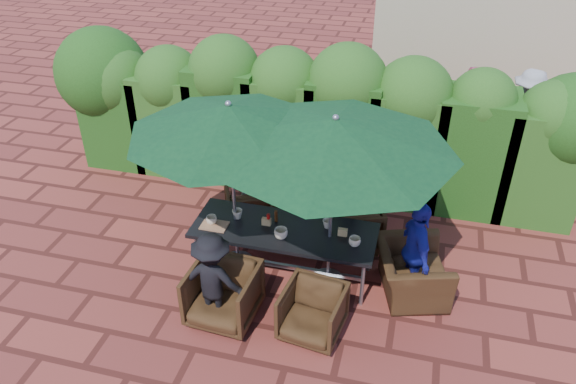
% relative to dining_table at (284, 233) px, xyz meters
% --- Properties ---
extents(ground, '(80.00, 80.00, 0.00)m').
position_rel_dining_table_xyz_m(ground, '(-0.13, 0.08, -0.68)').
color(ground, maroon).
rests_on(ground, ground).
extents(dining_table, '(2.42, 0.90, 0.75)m').
position_rel_dining_table_xyz_m(dining_table, '(0.00, 0.00, 0.00)').
color(dining_table, black).
rests_on(dining_table, ground).
extents(umbrella_left, '(2.57, 2.57, 2.46)m').
position_rel_dining_table_xyz_m(umbrella_left, '(-0.70, 0.05, 1.54)').
color(umbrella_left, gray).
rests_on(umbrella_left, ground).
extents(umbrella_right, '(2.93, 2.93, 2.46)m').
position_rel_dining_table_xyz_m(umbrella_right, '(0.61, -0.00, 1.54)').
color(umbrella_right, gray).
rests_on(umbrella_right, ground).
extents(chair_far_left, '(1.02, 1.00, 0.81)m').
position_rel_dining_table_xyz_m(chair_far_left, '(-0.76, 0.97, -0.27)').
color(chair_far_left, black).
rests_on(chair_far_left, ground).
extents(chair_far_mid, '(0.85, 0.81, 0.76)m').
position_rel_dining_table_xyz_m(chair_far_mid, '(-0.07, 1.02, -0.30)').
color(chair_far_mid, black).
rests_on(chair_far_mid, ground).
extents(chair_far_right, '(1.02, 1.00, 0.81)m').
position_rel_dining_table_xyz_m(chair_far_right, '(0.76, 0.86, -0.27)').
color(chair_far_right, black).
rests_on(chair_far_right, ground).
extents(chair_near_left, '(0.84, 0.80, 0.82)m').
position_rel_dining_table_xyz_m(chair_near_left, '(-0.51, -0.99, -0.27)').
color(chair_near_left, black).
rests_on(chair_near_left, ground).
extents(chair_near_right, '(0.78, 0.75, 0.72)m').
position_rel_dining_table_xyz_m(chair_near_right, '(0.61, -0.97, -0.31)').
color(chair_near_right, black).
rests_on(chair_near_right, ground).
extents(chair_end_right, '(0.91, 1.15, 0.87)m').
position_rel_dining_table_xyz_m(chair_end_right, '(1.69, 0.07, -0.24)').
color(chair_end_right, black).
rests_on(chair_end_right, ground).
extents(adult_far_left, '(0.63, 0.40, 1.23)m').
position_rel_dining_table_xyz_m(adult_far_left, '(-0.83, 1.05, -0.06)').
color(adult_far_left, silver).
rests_on(adult_far_left, ground).
extents(adult_far_mid, '(0.54, 0.48, 1.28)m').
position_rel_dining_table_xyz_m(adult_far_mid, '(0.06, 1.02, -0.03)').
color(adult_far_mid, '#1B2195').
rests_on(adult_far_mid, ground).
extents(adult_far_right, '(0.77, 0.63, 1.38)m').
position_rel_dining_table_xyz_m(adult_far_right, '(0.77, 0.96, 0.01)').
color(adult_far_right, black).
rests_on(adult_far_right, ground).
extents(adult_near_left, '(0.82, 0.39, 1.27)m').
position_rel_dining_table_xyz_m(adult_near_left, '(-0.60, -1.04, -0.04)').
color(adult_near_left, black).
rests_on(adult_near_left, ground).
extents(adult_end_right, '(0.68, 0.91, 1.39)m').
position_rel_dining_table_xyz_m(adult_end_right, '(1.71, 0.03, 0.02)').
color(adult_end_right, '#1B2195').
rests_on(adult_end_right, ground).
extents(child_left, '(0.34, 0.31, 0.80)m').
position_rel_dining_table_xyz_m(child_left, '(-0.48, 0.99, -0.28)').
color(child_left, '#CF4979').
rests_on(child_left, ground).
extents(child_right, '(0.33, 0.29, 0.80)m').
position_rel_dining_table_xyz_m(child_right, '(0.40, 1.02, -0.28)').
color(child_right, '#844799').
rests_on(child_right, ground).
extents(pedestrian_a, '(1.61, 1.34, 1.68)m').
position_rel_dining_table_xyz_m(pedestrian_a, '(1.35, 4.40, 0.16)').
color(pedestrian_a, '#227F24').
rests_on(pedestrian_a, ground).
extents(pedestrian_b, '(0.89, 0.77, 1.59)m').
position_rel_dining_table_xyz_m(pedestrian_b, '(2.35, 4.46, 0.12)').
color(pedestrian_b, '#CF4979').
rests_on(pedestrian_b, ground).
extents(pedestrian_c, '(1.20, 0.88, 1.71)m').
position_rel_dining_table_xyz_m(pedestrian_c, '(3.33, 4.23, 0.18)').
color(pedestrian_c, '#989AA1').
rests_on(pedestrian_c, ground).
extents(cup_a, '(0.14, 0.14, 0.11)m').
position_rel_dining_table_xyz_m(cup_a, '(-0.96, -0.12, 0.13)').
color(cup_a, beige).
rests_on(cup_a, dining_table).
extents(cup_b, '(0.14, 0.14, 0.13)m').
position_rel_dining_table_xyz_m(cup_b, '(-0.67, 0.08, 0.14)').
color(cup_b, beige).
rests_on(cup_b, dining_table).
extents(cup_c, '(0.18, 0.18, 0.14)m').
position_rel_dining_table_xyz_m(cup_c, '(0.01, -0.19, 0.14)').
color(cup_c, beige).
rests_on(cup_c, dining_table).
extents(cup_d, '(0.13, 0.13, 0.12)m').
position_rel_dining_table_xyz_m(cup_d, '(0.54, 0.18, 0.13)').
color(cup_d, beige).
rests_on(cup_d, dining_table).
extents(cup_e, '(0.15, 0.15, 0.12)m').
position_rel_dining_table_xyz_m(cup_e, '(0.94, -0.11, 0.13)').
color(cup_e, beige).
rests_on(cup_e, dining_table).
extents(ketchup_bottle, '(0.04, 0.04, 0.17)m').
position_rel_dining_table_xyz_m(ketchup_bottle, '(-0.22, 0.04, 0.16)').
color(ketchup_bottle, '#B20C0A').
rests_on(ketchup_bottle, dining_table).
extents(sauce_bottle, '(0.04, 0.04, 0.17)m').
position_rel_dining_table_xyz_m(sauce_bottle, '(-0.15, 0.14, 0.16)').
color(sauce_bottle, '#4C230C').
rests_on(sauce_bottle, dining_table).
extents(serving_tray, '(0.35, 0.25, 0.02)m').
position_rel_dining_table_xyz_m(serving_tray, '(-0.91, -0.17, 0.08)').
color(serving_tray, '#956848').
rests_on(serving_tray, dining_table).
extents(number_block_left, '(0.12, 0.06, 0.10)m').
position_rel_dining_table_xyz_m(number_block_left, '(-0.25, 0.03, 0.12)').
color(number_block_left, tan).
rests_on(number_block_left, dining_table).
extents(number_block_right, '(0.12, 0.06, 0.10)m').
position_rel_dining_table_xyz_m(number_block_right, '(0.76, 0.06, 0.12)').
color(number_block_right, tan).
rests_on(number_block_right, dining_table).
extents(hedge_wall, '(9.10, 1.60, 2.51)m').
position_rel_dining_table_xyz_m(hedge_wall, '(-0.34, 2.40, 0.67)').
color(hedge_wall, '#1B3E10').
rests_on(hedge_wall, ground).
extents(building, '(6.20, 3.08, 3.20)m').
position_rel_dining_table_xyz_m(building, '(3.37, 7.07, 0.93)').
color(building, tan).
rests_on(building, ground).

